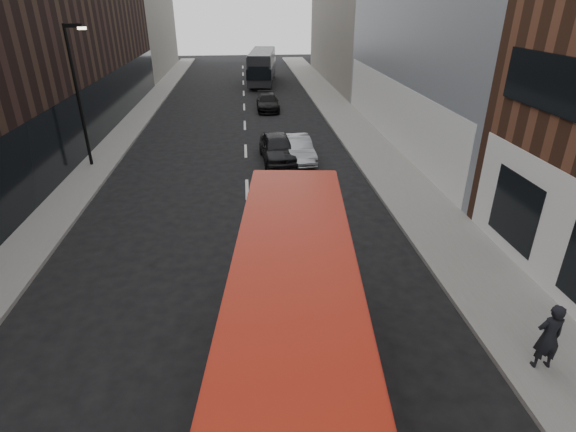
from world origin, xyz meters
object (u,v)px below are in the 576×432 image
object	(u,v)px
car_a	(278,148)
street_lamp	(78,88)
pedestrian	(549,337)
grey_bus	(262,66)
car_b	(298,149)
car_c	(268,102)
red_bus	(294,347)

from	to	relation	value
car_a	street_lamp	bearing A→B (deg)	176.56
pedestrian	car_a	bearing A→B (deg)	-70.92
car_a	pedestrian	world-z (taller)	pedestrian
street_lamp	grey_bus	world-z (taller)	street_lamp
street_lamp	car_b	bearing A→B (deg)	0.38
car_b	car_a	bearing A→B (deg)	178.14
car_b	grey_bus	bearing A→B (deg)	87.06
car_b	pedestrian	distance (m)	16.84
pedestrian	street_lamp	bearing A→B (deg)	-45.58
street_lamp	grey_bus	bearing A→B (deg)	67.97
street_lamp	car_c	distance (m)	16.66
car_a	car_c	distance (m)	12.72
street_lamp	car_c	size ratio (longest dim) A/B	1.62
car_a	grey_bus	bearing A→B (deg)	85.82
pedestrian	grey_bus	bearing A→B (deg)	-81.91
car_b	pedestrian	bearing A→B (deg)	-80.85
grey_bus	pedestrian	bearing A→B (deg)	-76.92
red_bus	car_a	xyz separation A→B (m)	(0.97, 17.35, -1.50)
car_a	car_c	bearing A→B (deg)	85.81
grey_bus	car_a	world-z (taller)	grey_bus
car_c	street_lamp	bearing A→B (deg)	-128.41
car_b	car_c	xyz separation A→B (m)	(-0.98, 12.66, -0.04)
red_bus	pedestrian	world-z (taller)	red_bus
red_bus	car_a	bearing A→B (deg)	93.14
grey_bus	red_bus	bearing A→B (deg)	-85.33
street_lamp	pedestrian	xyz separation A→B (m)	(15.19, -16.26, -3.13)
grey_bus	car_b	bearing A→B (deg)	-81.74
red_bus	car_b	bearing A→B (deg)	89.47
car_a	car_b	world-z (taller)	car_a
car_c	grey_bus	bearing A→B (deg)	89.47
car_a	pedestrian	distance (m)	17.09
car_a	pedestrian	size ratio (longest dim) A/B	2.47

